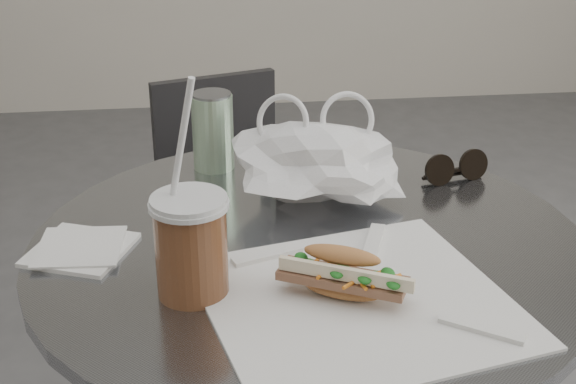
{
  "coord_description": "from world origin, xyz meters",
  "views": [
    {
      "loc": [
        -0.14,
        -0.75,
        1.26
      ],
      "look_at": [
        -0.02,
        0.25,
        0.79
      ],
      "focal_mm": 50.0,
      "sensor_mm": 36.0,
      "label": 1
    }
  ],
  "objects": [
    {
      "name": "sandwich_paper",
      "position": [
        0.04,
        0.04,
        0.74
      ],
      "size": [
        0.41,
        0.4,
        0.0
      ],
      "primitive_type": "cube",
      "rotation": [
        0.0,
        0.0,
        0.23
      ],
      "color": "white",
      "rests_on": "cafe_table"
    },
    {
      "name": "iced_coffee",
      "position": [
        -0.16,
        0.09,
        0.81
      ],
      "size": [
        0.09,
        0.09,
        0.27
      ],
      "color": "brown",
      "rests_on": "cafe_table"
    },
    {
      "name": "napkin_stack",
      "position": [
        -0.3,
        0.21,
        0.74
      ],
      "size": [
        0.16,
        0.16,
        0.01
      ],
      "color": "white",
      "rests_on": "cafe_table"
    },
    {
      "name": "sunglasses",
      "position": [
        0.26,
        0.37,
        0.76
      ],
      "size": [
        0.11,
        0.05,
        0.05
      ],
      "rotation": [
        0.0,
        0.0,
        0.26
      ],
      "color": "black",
      "rests_on": "cafe_table"
    },
    {
      "name": "chair_far",
      "position": [
        -0.06,
        0.92,
        0.32
      ],
      "size": [
        0.39,
        0.42,
        0.72
      ],
      "rotation": [
        0.0,
        0.0,
        3.45
      ],
      "color": "#2E2E31",
      "rests_on": "ground"
    },
    {
      "name": "drink_can",
      "position": [
        -0.12,
        0.47,
        0.8
      ],
      "size": [
        0.07,
        0.07,
        0.13
      ],
      "color": "#599859",
      "rests_on": "cafe_table"
    },
    {
      "name": "plastic_bag",
      "position": [
        0.03,
        0.32,
        0.8
      ],
      "size": [
        0.27,
        0.23,
        0.12
      ],
      "primitive_type": null,
      "rotation": [
        0.0,
        0.0,
        -0.22
      ],
      "color": "white",
      "rests_on": "cafe_table"
    },
    {
      "name": "banh_mi",
      "position": [
        0.02,
        0.05,
        0.77
      ],
      "size": [
        0.2,
        0.15,
        0.06
      ],
      "rotation": [
        0.0,
        0.0,
        -0.46
      ],
      "color": "#B88245",
      "rests_on": "sandwich_paper"
    }
  ]
}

